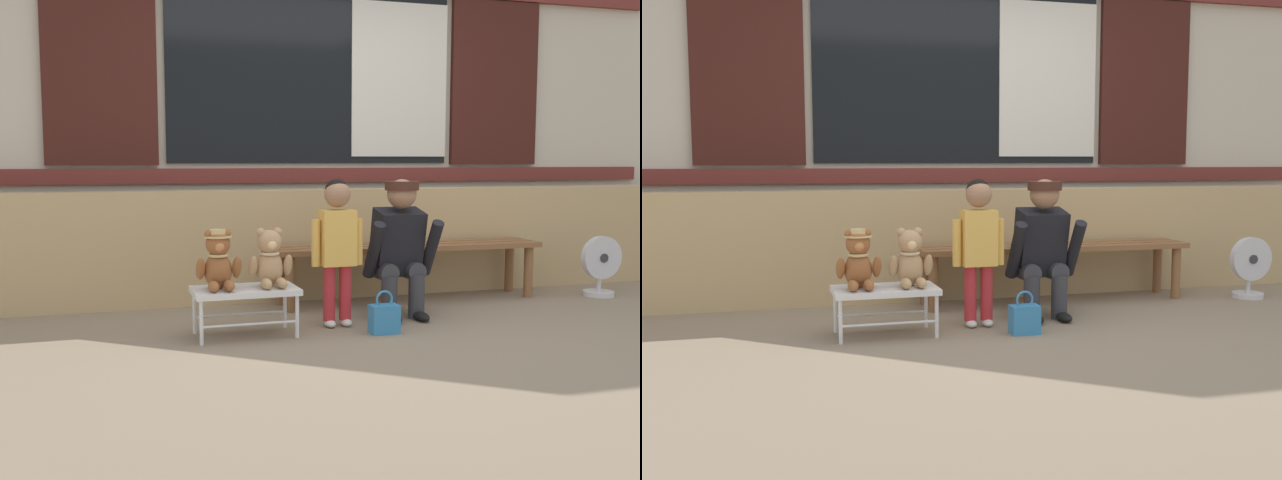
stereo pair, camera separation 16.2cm
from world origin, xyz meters
TOP-DOWN VIEW (x-y plane):
  - ground_plane at (0.00, 0.00)m, footprint 60.00×60.00m
  - brick_low_wall at (0.00, 1.43)m, footprint 6.84×0.25m
  - shop_facade at (0.00, 1.94)m, footprint 6.98×0.26m
  - wooden_bench_long at (0.53, 1.06)m, footprint 2.10×0.40m
  - small_display_bench at (-0.89, 0.31)m, footprint 0.64×0.36m
  - teddy_bear_with_hat at (-1.05, 0.31)m, footprint 0.28×0.27m
  - teddy_bear_plain at (-0.73, 0.31)m, footprint 0.28×0.26m
  - child_standing at (-0.27, 0.40)m, footprint 0.35×0.18m
  - adult_crouching at (0.24, 0.55)m, footprint 0.50×0.49m
  - handbag_on_ground at (-0.05, 0.12)m, footprint 0.18×0.11m
  - floor_fan at (2.06, 0.78)m, footprint 0.34×0.24m

SIDE VIEW (x-z plane):
  - ground_plane at x=0.00m, z-range 0.00..0.00m
  - handbag_on_ground at x=-0.05m, z-range -0.04..0.23m
  - floor_fan at x=2.06m, z-range 0.00..0.48m
  - small_display_bench at x=-0.89m, z-range 0.12..0.42m
  - wooden_bench_long at x=0.53m, z-range 0.15..0.59m
  - brick_low_wall at x=0.00m, z-range 0.00..0.85m
  - teddy_bear_plain at x=-0.73m, z-range 0.28..0.65m
  - teddy_bear_with_hat at x=-1.05m, z-range 0.29..0.65m
  - adult_crouching at x=0.24m, z-range 0.01..0.96m
  - child_standing at x=-0.27m, z-range 0.11..1.07m
  - shop_facade at x=0.00m, z-range 0.01..3.41m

